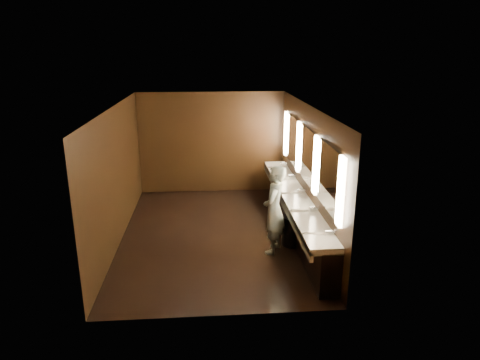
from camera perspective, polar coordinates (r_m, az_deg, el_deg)
name	(u,v)px	position (r m, az deg, el deg)	size (l,w,h in m)	color
floor	(215,234)	(9.51, -3.38, -7.22)	(6.00, 6.00, 0.00)	black
ceiling	(212,107)	(8.73, -3.71, 9.75)	(4.00, 6.00, 0.02)	#2D2D2B
wall_back	(212,143)	(11.93, -3.82, 4.96)	(4.00, 0.02, 2.80)	black
wall_front	(218,232)	(6.20, -3.00, -6.93)	(4.00, 0.02, 2.80)	black
wall_left	(117,175)	(9.21, -16.08, 0.59)	(0.02, 6.00, 2.80)	black
wall_right	(307,171)	(9.26, 8.93, 1.17)	(0.02, 6.00, 2.80)	black
sink_counter	(296,211)	(9.51, 7.46, -4.10)	(0.55, 5.40, 1.01)	black
mirror_band	(307,155)	(9.17, 8.91, 3.26)	(0.06, 5.03, 1.15)	#FEE1B4
person	(274,210)	(8.43, 4.58, -3.97)	(0.65, 0.43, 1.78)	#93BBDC
trash_bin	(291,230)	(8.97, 6.85, -6.70)	(0.40, 0.40, 0.62)	black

